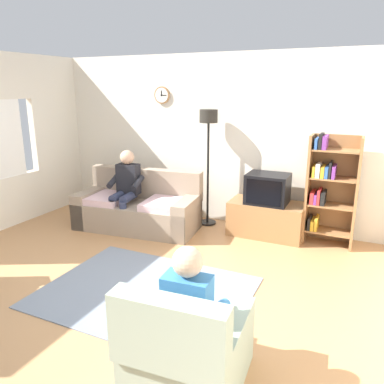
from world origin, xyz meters
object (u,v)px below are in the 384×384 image
tv_stand (266,219)px  bookshelf (329,188)px  couch (139,208)px  armchair_near_bookshelf (188,351)px  person_on_couch (125,186)px  floor_lamp (208,136)px  person_in_right_armchair (192,307)px  tv (268,189)px

tv_stand → bookshelf: bookshelf is taller
couch → bookshelf: (2.77, 0.60, 0.50)m
armchair_near_bookshelf → person_on_couch: 3.49m
floor_lamp → armchair_near_bookshelf: 3.72m
couch → tv_stand: couch is taller
tv_stand → bookshelf: 1.01m
tv_stand → bookshelf: size_ratio=0.70×
bookshelf → person_in_right_armchair: bearing=-101.0°
floor_lamp → person_in_right_armchair: bearing=-69.3°
armchair_near_bookshelf → floor_lamp: bearing=110.3°
couch → tv: (1.93, 0.50, 0.42)m
tv → person_on_couch: 2.18m
floor_lamp → person_in_right_armchair: size_ratio=1.65×
tv → person_on_couch: bearing=-163.7°
person_on_couch → tv: bearing=16.3°
bookshelf → person_on_couch: size_ratio=1.27×
couch → tv: bearing=14.5°
couch → tv: tv is taller
person_on_couch → tv_stand: bearing=16.9°
tv_stand → floor_lamp: bearing=174.4°
tv → bookshelf: size_ratio=0.38×
tv_stand → person_in_right_armchair: size_ratio=0.98×
tv → bookshelf: 0.84m
couch → floor_lamp: bearing=33.8°
bookshelf → armchair_near_bookshelf: 3.38m
person_in_right_armchair → tv_stand: bearing=93.9°
couch → person_in_right_armchair: size_ratio=1.77×
armchair_near_bookshelf → couch: bearing=128.7°
tv_stand → person_on_couch: person_on_couch is taller
tv → person_in_right_armchair: bearing=-86.0°
bookshelf → floor_lamp: bearing=179.2°
bookshelf → armchair_near_bookshelf: bearing=-100.6°
armchair_near_bookshelf → person_on_couch: (-2.31, 2.58, 0.41)m
couch → bookshelf: 2.88m
tv → person_on_couch: (-2.09, -0.61, -0.04)m
tv → tv_stand: bearing=90.0°
tv_stand → tv: size_ratio=1.83×
person_on_couch → person_in_right_armchair: bearing=-47.2°
couch → bookshelf: bookshelf is taller
tv_stand → couch: bearing=-164.8°
tv → bookshelf: bookshelf is taller
tv_stand → armchair_near_bookshelf: (0.22, -3.21, 0.03)m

